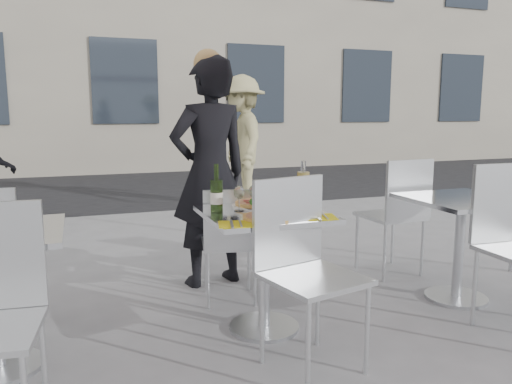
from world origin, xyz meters
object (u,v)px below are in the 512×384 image
object	(u,v)px
napkin_left	(235,224)
sugar_shaker	(290,199)
pizza_far	(259,204)
wineglass_white_a	(239,193)
side_chair_rfar	(399,207)
wine_bottle	(217,194)
woman_diner	(210,173)
wineglass_red_b	(292,192)
wineglass_red_a	(265,193)
main_table	(264,246)
salad_plate	(262,203)
napkin_right	(320,217)
chair_far	(230,236)
chair_near	(302,256)
carafe	(303,188)
pedestrian_b	(241,142)
side_table_right	(460,227)
pizza_near	(270,217)
wineglass_white_b	(254,192)

from	to	relation	value
napkin_left	sugar_shaker	bearing A→B (deg)	50.25
pizza_far	wineglass_white_a	distance (m)	0.21
side_chair_rfar	wine_bottle	xyz separation A→B (m)	(-1.68, -0.52, 0.28)
side_chair_rfar	woman_diner	distance (m)	1.56
wineglass_red_b	napkin_left	world-z (taller)	wineglass_red_b
wineglass_white_a	wineglass_red_a	world-z (taller)	same
main_table	wine_bottle	world-z (taller)	wine_bottle
salad_plate	napkin_right	size ratio (longest dim) A/B	0.99
napkin_left	napkin_right	world-z (taller)	same
woman_diner	wineglass_white_a	distance (m)	0.87
wineglass_red_a	napkin_left	distance (m)	0.43
woman_diner	napkin_right	distance (m)	1.26
chair_far	chair_near	bearing A→B (deg)	108.93
chair_far	pizza_far	bearing A→B (deg)	121.17
chair_near	pizza_far	distance (m)	0.65
carafe	napkin_right	bearing A→B (deg)	-99.51
chair_far	napkin_left	size ratio (longest dim) A/B	3.85
sugar_shaker	wineglass_red_a	size ratio (longest dim) A/B	0.68
pedestrian_b	wineglass_white_a	world-z (taller)	pedestrian_b
wineglass_white_a	wineglass_red_a	bearing A→B (deg)	-18.20
woman_diner	wineglass_white_a	world-z (taller)	woman_diner
side_table_right	napkin_right	bearing A→B (deg)	-168.64
chair_far	wineglass_red_a	distance (m)	0.57
woman_diner	wineglass_red_a	bearing A→B (deg)	85.46
pedestrian_b	sugar_shaker	size ratio (longest dim) A/B	17.43
main_table	pizza_near	distance (m)	0.30
woman_diner	salad_plate	distance (m)	0.87
side_chair_rfar	chair_far	bearing A→B (deg)	1.05
chair_far	napkin_left	xyz separation A→B (m)	(-0.19, -0.74, 0.26)
carafe	wineglass_white_a	size ratio (longest dim) A/B	1.84
chair_near	wineglass_white_a	world-z (taller)	chair_near
side_chair_rfar	napkin_right	size ratio (longest dim) A/B	4.44
chair_near	pizza_far	xyz separation A→B (m)	(-0.02, 0.63, 0.17)
chair_near	wineglass_white_b	xyz separation A→B (m)	(-0.08, 0.53, 0.27)
salad_plate	sugar_shaker	distance (m)	0.19
chair_far	pedestrian_b	xyz separation A→B (m)	(1.24, 3.54, 0.44)
side_chair_rfar	pizza_near	size ratio (longest dim) A/B	3.09
chair_far	wineglass_white_b	bearing A→B (deg)	107.43
pizza_far	wineglass_red_a	size ratio (longest dim) A/B	2.17
chair_far	side_chair_rfar	size ratio (longest dim) A/B	0.85
pizza_far	main_table	bearing A→B (deg)	-98.73
pizza_far	sugar_shaker	world-z (taller)	sugar_shaker
pizza_near	wineglass_white_a	distance (m)	0.31
side_chair_rfar	carafe	distance (m)	1.22
wineglass_red_a	chair_near	bearing A→B (deg)	-86.56
main_table	carafe	bearing A→B (deg)	19.97
pizza_near	chair_far	bearing A→B (deg)	93.40
wine_bottle	main_table	bearing A→B (deg)	-15.23
chair_far	wineglass_red_b	size ratio (longest dim) A/B	5.32
woman_diner	salad_plate	xyz separation A→B (m)	(0.11, -0.86, -0.10)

